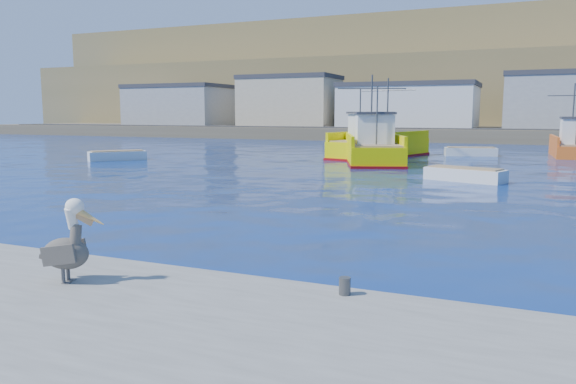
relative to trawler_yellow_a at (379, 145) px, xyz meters
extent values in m
plane|color=navy|center=(5.49, -32.49, -1.02)|extent=(260.00, 260.00, 0.00)
cylinder|color=#4C4C4C|center=(8.49, -35.89, -0.37)|extent=(0.20, 0.20, 0.30)
cube|color=brown|center=(5.49, 39.51, -0.22)|extent=(160.00, 30.00, 1.60)
cube|color=brown|center=(5.49, 65.51, 4.98)|extent=(180.00, 40.00, 14.00)
cube|color=brown|center=(5.49, 85.51, 9.98)|extent=(200.00, 40.00, 24.00)
cube|color=#2D2D2D|center=(5.49, 28.51, 0.63)|extent=(150.00, 5.00, 0.10)
cube|color=gray|center=(-42.51, 34.51, 3.58)|extent=(16.00, 10.00, 6.00)
cube|color=#333338|center=(-42.51, 34.51, 6.88)|extent=(16.32, 10.20, 0.60)
cube|color=tan|center=(-22.51, 34.51, 4.08)|extent=(14.00, 9.00, 7.00)
cube|color=#333338|center=(-22.51, 34.51, 7.88)|extent=(14.28, 9.18, 0.60)
cube|color=silver|center=(-4.51, 34.51, 3.33)|extent=(18.00, 11.00, 5.50)
cube|color=#333338|center=(-4.51, 34.51, 6.38)|extent=(18.36, 11.22, 0.60)
cube|color=gray|center=(15.49, 34.51, 3.83)|extent=(15.00, 10.00, 6.50)
cube|color=#333338|center=(15.49, 34.51, 7.38)|extent=(15.30, 10.20, 0.60)
cube|color=#DCD600|center=(0.07, 0.27, -0.33)|extent=(6.28, 11.23, 1.39)
cube|color=#DCD600|center=(1.68, -0.18, 0.72)|extent=(3.00, 10.13, 0.70)
cube|color=#DCD600|center=(-1.54, 0.71, 0.72)|extent=(3.00, 10.13, 0.70)
cube|color=maroon|center=(0.07, 0.27, -0.97)|extent=(6.41, 11.45, 0.25)
cube|color=#8C7251|center=(0.07, 0.27, 0.42)|extent=(5.89, 10.74, 0.10)
cube|color=white|center=(-0.35, -1.27, 1.47)|extent=(3.11, 3.23, 2.00)
cube|color=#333338|center=(-0.35, -1.27, 2.57)|extent=(3.37, 3.59, 0.15)
cylinder|color=#4C4C4C|center=(0.36, 1.29, 2.87)|extent=(0.15, 0.15, 5.00)
cylinder|color=#4C4C4C|center=(-0.78, -2.82, 2.37)|extent=(0.12, 0.12, 4.00)
cylinder|color=#4C4C4C|center=(0.36, 1.29, 4.37)|extent=(4.82, 1.41, 0.08)
cube|color=#DCD600|center=(0.68, -4.62, -0.34)|extent=(6.90, 10.96, 1.35)
cube|color=#DCD600|center=(2.26, -4.05, 0.68)|extent=(3.67, 9.62, 0.70)
cube|color=#DCD600|center=(-0.90, -5.20, 0.68)|extent=(3.67, 9.62, 0.70)
cube|color=maroon|center=(0.68, -4.62, -0.97)|extent=(7.04, 11.18, 0.25)
cube|color=#8C7251|center=(0.68, -4.62, 0.38)|extent=(6.49, 10.47, 0.10)
cube|color=white|center=(1.21, -6.08, 1.43)|extent=(3.24, 3.29, 2.00)
cube|color=#333338|center=(1.21, -6.08, 2.53)|extent=(3.51, 3.64, 0.15)
cylinder|color=#4C4C4C|center=(0.32, -3.65, 2.83)|extent=(0.15, 0.15, 5.00)
cylinder|color=#4C4C4C|center=(1.74, -7.54, 2.33)|extent=(0.13, 0.13, 4.00)
cylinder|color=#4C4C4C|center=(0.32, -3.65, 4.33)|extent=(4.74, 1.79, 0.08)
cube|color=orange|center=(14.45, 7.06, -0.52)|extent=(3.24, 7.82, 1.00)
cube|color=orange|center=(13.10, 7.00, 0.33)|extent=(0.52, 7.54, 0.70)
cube|color=#8C7251|center=(14.45, 7.06, 0.03)|extent=(2.99, 7.50, 0.10)
cube|color=white|center=(14.51, 5.91, 1.08)|extent=(2.11, 2.01, 2.00)
cube|color=#333338|center=(14.51, 5.91, 2.18)|extent=(2.26, 2.25, 0.15)
cylinder|color=#4C4C4C|center=(14.42, 7.83, 2.48)|extent=(0.13, 0.13, 5.00)
cylinder|color=#4C4C4C|center=(14.42, 7.83, 3.98)|extent=(4.04, 0.27, 0.08)
cube|color=silver|center=(-17.53, -10.70, -0.76)|extent=(3.80, 4.11, 0.83)
cube|color=#8C7251|center=(-17.53, -10.70, -0.31)|extent=(3.30, 3.59, 0.08)
cube|color=silver|center=(8.19, -14.05, -0.76)|extent=(4.32, 2.68, 0.82)
cube|color=#8C7251|center=(8.19, -14.05, -0.32)|extent=(3.84, 2.26, 0.08)
cube|color=silver|center=(6.71, 4.64, -0.76)|extent=(4.38, 2.39, 0.83)
cube|color=#8C7251|center=(6.71, 4.64, -0.31)|extent=(3.91, 1.99, 0.08)
cylinder|color=#595451|center=(3.63, -37.28, -0.37)|extent=(0.08, 0.08, 0.29)
cube|color=#595451|center=(3.69, -37.27, -0.51)|extent=(0.17, 0.16, 0.02)
cylinder|color=#595451|center=(3.58, -37.11, -0.37)|extent=(0.08, 0.08, 0.29)
cube|color=#595451|center=(3.63, -37.09, -0.51)|extent=(0.17, 0.16, 0.02)
ellipsoid|color=#38332D|center=(3.63, -37.19, 0.01)|extent=(0.96, 0.74, 0.58)
cube|color=#38332D|center=(3.68, -37.41, 0.03)|extent=(0.64, 0.26, 0.42)
cube|color=#38332D|center=(3.54, -36.98, 0.03)|extent=(0.64, 0.26, 0.42)
cube|color=#38332D|center=(3.28, -37.30, -0.06)|extent=(0.26, 0.22, 0.12)
cylinder|color=#38332D|center=(3.82, -37.13, 0.32)|extent=(0.28, 0.35, 0.46)
cylinder|color=white|center=(3.77, -37.14, 0.67)|extent=(0.27, 0.34, 0.43)
ellipsoid|color=white|center=(3.83, -37.12, 0.88)|extent=(0.41, 0.36, 0.29)
cone|color=gold|center=(4.08, -37.04, 0.69)|extent=(0.60, 0.32, 0.40)
cube|color=tan|center=(3.98, -37.08, 0.65)|extent=(0.35, 0.16, 0.25)
camera|label=1|loc=(11.22, -44.67, 2.52)|focal=35.00mm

